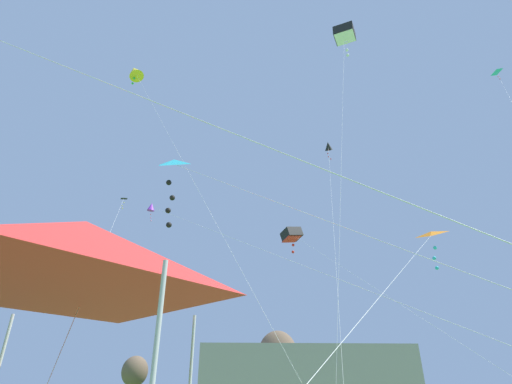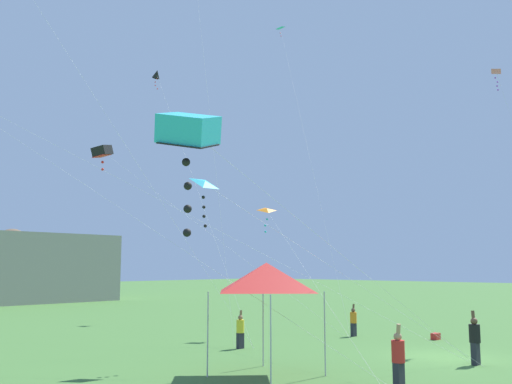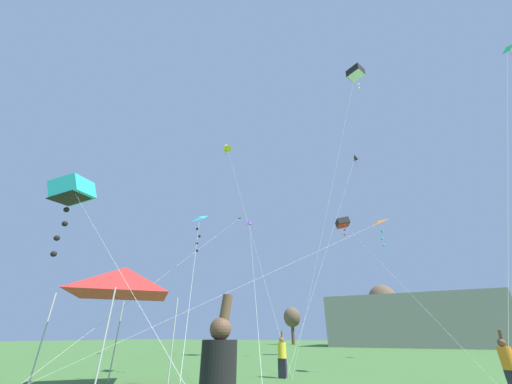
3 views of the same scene
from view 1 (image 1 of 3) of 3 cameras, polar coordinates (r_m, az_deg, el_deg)
The scene contains 14 objects.
distant_building at distance 54.40m, azimuth 6.70°, elevation -25.30°, with size 24.33×14.23×7.23m, color gray.
tree_far_right at distance 59.09m, azimuth -16.94°, elevation -23.38°, with size 3.37×3.37×6.81m.
tree_near_right at distance 51.95m, azimuth 8.88°, elevation -23.03°, with size 3.81×3.81×7.70m.
tree_far_centre at distance 50.02m, azimuth 3.13°, elevation -22.11°, with size 4.43×4.43×8.94m.
festival_tent at distance 6.01m, azimuth -23.95°, elevation -8.39°, with size 3.25×3.25×3.95m.
kite_cyan_delta_0 at distance 38.73m, azimuth 31.21°, elevation 14.21°, with size 11.76×14.73×25.67m.
kite_orange_delta_1 at distance 15.73m, azimuth 23.76°, elevation -5.70°, with size 8.96×12.72×7.25m.
kite_yellow_diamond_2 at distance 27.57m, azimuth -16.89°, elevation 16.07°, with size 10.18×9.53×20.91m.
kite_cyan_delta_4 at distance 10.64m, azimuth -11.61°, elevation 3.62°, with size 7.22×9.16×7.63m.
kite_black_delta_5 at distance 26.77m, azimuth -18.45°, elevation -1.19°, with size 7.45×23.54×13.88m.
kite_purple_diamond_6 at distance 25.00m, azimuth -14.63°, elevation -2.12°, with size 11.41×21.38×12.42m.
kite_black_box_8 at distance 27.07m, azimuth 5.13°, elevation -6.12°, with size 6.84×15.90×12.07m.
kite_black_box_9 at distance 32.64m, azimuth 12.53°, elevation 21.13°, with size 6.10×10.29×26.36m.
kite_black_diamond_10 at distance 27.64m, azimuth 10.29°, elevation 6.38°, with size 3.85×12.75×17.42m.
Camera 1 is at (-6.06, -2.52, 1.70)m, focal length 28.00 mm.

